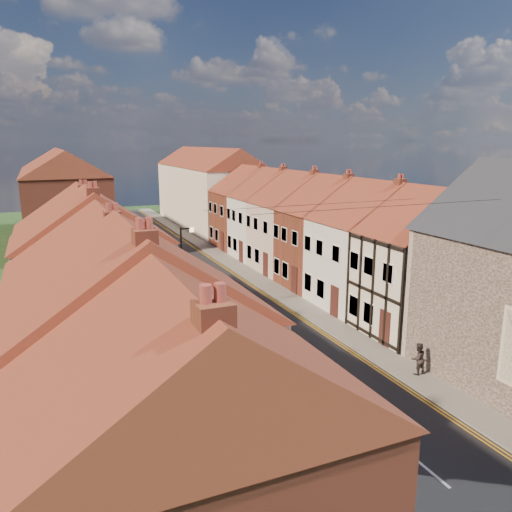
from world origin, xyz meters
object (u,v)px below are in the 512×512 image
at_px(car_distant, 115,219).
at_px(car_far, 141,245).
at_px(pedestrian_left_b, 182,329).
at_px(car_mid, 174,279).
at_px(car_near, 297,418).
at_px(lamppost, 183,268).
at_px(pedestrian_right, 418,359).

bearing_deg(car_distant, car_far, -84.50).
distance_m(car_distant, pedestrian_left_b, 45.61).
bearing_deg(car_far, car_mid, -92.95).
xyz_separation_m(car_near, car_far, (0.79, 35.99, -0.02)).
xyz_separation_m(car_far, car_distant, (0.10, 19.66, -0.04)).
relative_size(lamppost, car_distant, 1.32).
distance_m(car_far, car_distant, 19.66).
bearing_deg(lamppost, car_near, -87.52).
bearing_deg(pedestrian_left_b, car_near, -78.52).
bearing_deg(pedestrian_right, pedestrian_left_b, -41.06).
bearing_deg(car_near, lamppost, 74.03).
xyz_separation_m(car_mid, pedestrian_right, (7.16, -19.74, 0.24)).
bearing_deg(pedestrian_right, lamppost, -56.43).
bearing_deg(car_far, car_near, -93.55).
bearing_deg(pedestrian_right, car_distant, -83.92).
bearing_deg(car_distant, pedestrian_left_b, -87.72).
bearing_deg(car_distant, pedestrian_right, -76.87).
bearing_deg(car_mid, pedestrian_left_b, -121.97).
bearing_deg(lamppost, pedestrian_left_b, -107.85).
xyz_separation_m(car_near, pedestrian_left_b, (-1.90, 10.12, 0.38)).
bearing_deg(car_near, car_far, 70.28).
height_order(car_mid, pedestrian_right, pedestrian_right).
relative_size(car_distant, pedestrian_left_b, 2.41).
relative_size(lamppost, car_near, 1.50).
bearing_deg(car_far, pedestrian_right, -80.64).
height_order(car_near, car_distant, car_near).
bearing_deg(car_distant, car_mid, -84.65).
distance_m(car_mid, pedestrian_right, 21.00).
xyz_separation_m(car_near, car_mid, (0.63, 21.79, -0.00)).
bearing_deg(lamppost, car_mid, 80.80).
relative_size(car_mid, car_far, 0.90).
bearing_deg(car_near, car_mid, 69.89).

